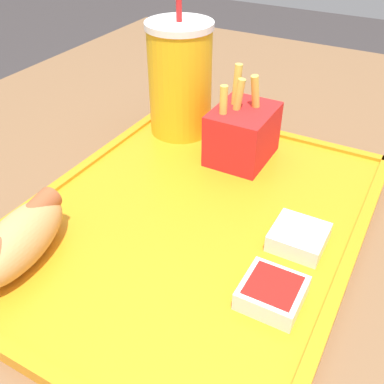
{
  "coord_description": "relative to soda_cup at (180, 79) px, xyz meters",
  "views": [
    {
      "loc": [
        -0.35,
        -0.15,
        1.08
      ],
      "look_at": [
        -0.03,
        0.02,
        0.82
      ],
      "focal_mm": 42.0,
      "sensor_mm": 36.0,
      "label": 1
    }
  ],
  "objects": [
    {
      "name": "food_tray",
      "position": [
        -0.16,
        -0.11,
        -0.08
      ],
      "size": [
        0.43,
        0.33,
        0.01
      ],
      "color": "orange",
      "rests_on": "dining_table"
    },
    {
      "name": "sauce_cup_mayo",
      "position": [
        -0.15,
        -0.22,
        -0.06
      ],
      "size": [
        0.05,
        0.05,
        0.02
      ],
      "color": "silver",
      "rests_on": "food_tray"
    },
    {
      "name": "soda_cup",
      "position": [
        0.0,
        0.0,
        0.0
      ],
      "size": [
        0.09,
        0.09,
        0.18
      ],
      "color": "gold",
      "rests_on": "food_tray"
    },
    {
      "name": "hot_dog_far",
      "position": [
        -0.29,
        -0.0,
        -0.05
      ],
      "size": [
        0.13,
        0.07,
        0.05
      ],
      "color": "tan",
      "rests_on": "food_tray"
    },
    {
      "name": "sauce_cup_ketchup",
      "position": [
        -0.23,
        -0.22,
        -0.06
      ],
      "size": [
        0.05,
        0.05,
        0.02
      ],
      "color": "silver",
      "rests_on": "food_tray"
    },
    {
      "name": "fries_carton",
      "position": [
        -0.03,
        -0.1,
        -0.04
      ],
      "size": [
        0.09,
        0.07,
        0.11
      ],
      "color": "red",
      "rests_on": "food_tray"
    }
  ]
}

